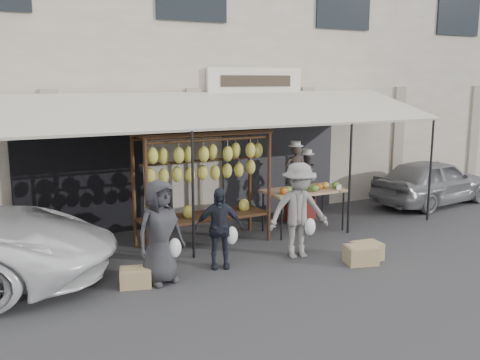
# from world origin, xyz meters

# --- Properties ---
(ground_plane) EXTENTS (90.00, 90.00, 0.00)m
(ground_plane) POSITION_xyz_m (0.00, 0.00, 0.00)
(ground_plane) COLOR #2D2D30
(shophouse) EXTENTS (24.00, 6.15, 7.30)m
(shophouse) POSITION_xyz_m (-0.00, 6.50, 3.65)
(shophouse) COLOR beige
(shophouse) RESTS_ON ground_plane
(awning) EXTENTS (10.00, 2.35, 2.92)m
(awning) POSITION_xyz_m (0.01, 2.28, 2.57)
(awning) COLOR #B8B1A2
(awning) RESTS_ON ground_plane
(banana_rack) EXTENTS (2.60, 0.90, 2.24)m
(banana_rack) POSITION_xyz_m (-0.50, 1.80, 1.57)
(banana_rack) COLOR black
(banana_rack) RESTS_ON ground_plane
(produce_table) EXTENTS (1.70, 0.90, 1.04)m
(produce_table) POSITION_xyz_m (1.75, 1.67, 0.88)
(produce_table) COLOR tan
(produce_table) RESTS_ON ground_plane
(vendor_left) EXTENTS (0.54, 0.43, 1.29)m
(vendor_left) POSITION_xyz_m (1.98, 2.40, 1.13)
(vendor_left) COLOR #443A34
(vendor_left) RESTS_ON stool_left
(vendor_right) EXTENTS (0.59, 0.50, 1.08)m
(vendor_right) POSITION_xyz_m (2.39, 2.56, 1.01)
(vendor_right) COLOR #5F5A55
(vendor_right) RESTS_ON stool_right
(customer_left) EXTENTS (0.92, 0.72, 1.66)m
(customer_left) POSITION_xyz_m (-1.92, 0.28, 0.83)
(customer_left) COLOR #2E2E32
(customer_left) RESTS_ON ground_plane
(customer_mid) EXTENTS (0.88, 0.59, 1.40)m
(customer_mid) POSITION_xyz_m (-0.81, 0.49, 0.70)
(customer_mid) COLOR #22252F
(customer_mid) RESTS_ON ground_plane
(customer_right) EXTENTS (1.22, 0.83, 1.73)m
(customer_right) POSITION_xyz_m (0.70, 0.32, 0.87)
(customer_right) COLOR gray
(customer_right) RESTS_ON ground_plane
(stool_left) EXTENTS (0.41, 0.41, 0.48)m
(stool_left) POSITION_xyz_m (1.98, 2.40, 0.24)
(stool_left) COLOR maroon
(stool_left) RESTS_ON ground_plane
(stool_right) EXTENTS (0.36, 0.36, 0.47)m
(stool_right) POSITION_xyz_m (2.39, 2.56, 0.23)
(stool_right) COLOR maroon
(stool_right) RESTS_ON ground_plane
(crate_near_a) EXTENTS (0.62, 0.53, 0.32)m
(crate_near_a) POSITION_xyz_m (1.48, -0.49, 0.16)
(crate_near_a) COLOR tan
(crate_near_a) RESTS_ON ground_plane
(crate_near_b) EXTENTS (0.55, 0.45, 0.31)m
(crate_near_b) POSITION_xyz_m (1.72, -0.35, 0.15)
(crate_near_b) COLOR tan
(crate_near_b) RESTS_ON ground_plane
(crate_far) EXTENTS (0.56, 0.48, 0.29)m
(crate_far) POSITION_xyz_m (-2.33, 0.31, 0.14)
(crate_far) COLOR tan
(crate_far) RESTS_ON ground_plane
(sedan) EXTENTS (3.68, 1.85, 1.20)m
(sedan) POSITION_xyz_m (6.11, 2.27, 0.60)
(sedan) COLOR gray
(sedan) RESTS_ON ground_plane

